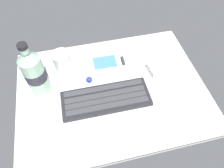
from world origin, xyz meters
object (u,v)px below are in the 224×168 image
(trackball_mouse, at_px, (89,80))
(charger_block, at_px, (158,69))
(keyboard, at_px, (106,99))
(water_bottle, at_px, (35,73))
(handheld_device, at_px, (107,63))
(juice_cup, at_px, (63,63))

(trackball_mouse, bearing_deg, charger_block, -2.04)
(keyboard, bearing_deg, water_bottle, 155.78)
(handheld_device, distance_m, water_bottle, 0.26)
(handheld_device, distance_m, juice_cup, 0.16)
(juice_cup, height_order, water_bottle, water_bottle)
(handheld_device, height_order, trackball_mouse, trackball_mouse)
(keyboard, bearing_deg, juice_cup, 126.70)
(keyboard, relative_size, trackball_mouse, 13.24)
(keyboard, distance_m, trackball_mouse, 0.10)
(juice_cup, xyz_separation_m, charger_block, (0.33, -0.08, -0.03))
(handheld_device, bearing_deg, keyboard, -103.35)
(keyboard, bearing_deg, charger_block, 20.32)
(keyboard, distance_m, juice_cup, 0.20)
(charger_block, bearing_deg, keyboard, -159.68)
(water_bottle, distance_m, trackball_mouse, 0.18)
(juice_cup, xyz_separation_m, trackball_mouse, (0.08, -0.07, -0.03))
(keyboard, relative_size, water_bottle, 1.40)
(handheld_device, relative_size, charger_block, 1.85)
(keyboard, distance_m, charger_block, 0.23)
(water_bottle, xyz_separation_m, trackball_mouse, (0.16, -0.00, -0.08))
(juice_cup, bearing_deg, trackball_mouse, -42.53)
(keyboard, relative_size, charger_block, 4.16)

